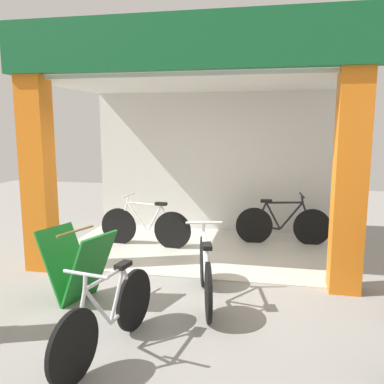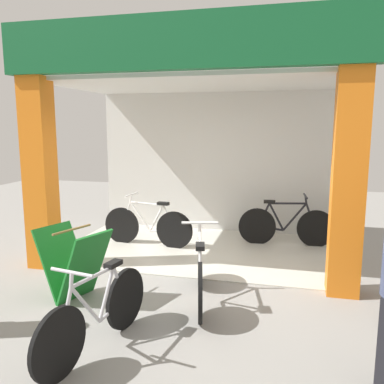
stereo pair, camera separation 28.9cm
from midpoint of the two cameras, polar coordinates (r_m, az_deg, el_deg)
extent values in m
plane|color=gray|center=(6.01, -2.75, -12.00)|extent=(17.61, 17.61, 0.00)
cube|color=beige|center=(7.30, -0.05, -7.96)|extent=(4.81, 2.82, 0.02)
cube|color=silver|center=(8.39, 1.84, 4.33)|extent=(4.81, 0.12, 2.89)
cube|color=orange|center=(6.54, -21.97, 2.18)|extent=(0.40, 0.36, 2.89)
cube|color=orange|center=(5.54, 19.83, 1.10)|extent=(0.40, 0.36, 2.89)
cube|color=#14592D|center=(5.54, -3.44, 20.31)|extent=(5.01, 0.20, 0.70)
cube|color=silver|center=(7.00, -0.06, 14.92)|extent=(4.81, 2.82, 0.06)
cylinder|color=black|center=(7.62, 7.63, -4.72)|extent=(0.68, 0.10, 0.68)
cylinder|color=black|center=(7.72, 15.46, -4.80)|extent=(0.68, 0.10, 0.68)
cylinder|color=black|center=(7.64, 9.48, -4.93)|extent=(0.46, 0.07, 0.09)
cylinder|color=black|center=(7.59, 10.24, -3.33)|extent=(0.30, 0.06, 0.51)
cylinder|color=black|center=(7.62, 12.69, -3.30)|extent=(0.42, 0.07, 0.53)
cylinder|color=black|center=(7.56, 11.76, -1.47)|extent=(0.65, 0.09, 0.05)
cylinder|color=black|center=(7.58, 8.54, -3.11)|extent=(0.23, 0.06, 0.46)
cylinder|color=black|center=(7.65, 14.76, -3.14)|extent=(0.21, 0.05, 0.47)
cylinder|color=black|center=(7.58, 14.15, -0.94)|extent=(0.06, 0.04, 0.14)
cylinder|color=black|center=(7.57, 14.09, -0.43)|extent=(0.07, 0.47, 0.03)
cube|color=black|center=(7.53, 9.30, -1.26)|extent=(0.21, 0.12, 0.05)
cylinder|color=black|center=(7.24, -3.91, -5.41)|extent=(0.68, 0.10, 0.68)
cylinder|color=black|center=(7.66, -11.31, -4.75)|extent=(0.68, 0.10, 0.68)
cylinder|color=white|center=(7.34, -5.72, -5.45)|extent=(0.46, 0.08, 0.09)
cylinder|color=white|center=(7.32, -6.44, -3.73)|extent=(0.30, 0.06, 0.51)
cylinder|color=white|center=(7.45, -8.75, -3.48)|extent=(0.42, 0.07, 0.53)
cylinder|color=white|center=(7.34, -7.86, -1.69)|extent=(0.65, 0.09, 0.05)
cylinder|color=white|center=(7.23, -4.78, -3.66)|extent=(0.23, 0.06, 0.46)
cylinder|color=white|center=(7.56, -10.66, -3.14)|extent=(0.21, 0.05, 0.47)
cylinder|color=white|center=(7.46, -10.08, -0.97)|extent=(0.06, 0.04, 0.14)
cylinder|color=white|center=(7.44, -10.02, -0.46)|extent=(0.07, 0.47, 0.03)
cube|color=black|center=(7.21, -5.51, -1.66)|extent=(0.21, 0.12, 0.05)
cylinder|color=black|center=(4.68, 0.48, -13.92)|extent=(0.20, 0.67, 0.68)
cylinder|color=black|center=(5.66, 0.03, -9.69)|extent=(0.20, 0.67, 0.68)
cylinder|color=white|center=(4.92, 0.36, -13.05)|extent=(0.14, 0.45, 0.09)
cylinder|color=white|center=(4.93, 0.32, -10.25)|extent=(0.10, 0.30, 0.51)
cylinder|color=white|center=(5.23, 0.18, -8.96)|extent=(0.13, 0.42, 0.53)
cylinder|color=white|center=(5.03, 0.23, -6.77)|extent=(0.19, 0.64, 0.05)
cylinder|color=white|center=(4.70, 0.42, -10.89)|extent=(0.09, 0.23, 0.46)
cylinder|color=white|center=(5.49, 0.07, -7.78)|extent=(0.08, 0.21, 0.47)
cylinder|color=white|center=(5.32, 0.11, -5.02)|extent=(0.05, 0.06, 0.14)
cylinder|color=white|center=(5.29, 0.11, -4.33)|extent=(0.47, 0.14, 0.03)
cube|color=black|center=(4.71, 0.38, -7.61)|extent=(0.15, 0.22, 0.05)
cylinder|color=black|center=(4.59, -9.93, -14.68)|extent=(0.17, 0.66, 0.66)
cylinder|color=black|center=(3.86, -18.47, -20.00)|extent=(0.17, 0.66, 0.66)
cylinder|color=silver|center=(4.42, -11.63, -16.09)|extent=(0.12, 0.44, 0.09)
cylinder|color=silver|center=(4.26, -12.44, -13.94)|extent=(0.09, 0.29, 0.50)
cylinder|color=silver|center=(4.03, -15.07, -15.37)|extent=(0.11, 0.41, 0.52)
cylinder|color=silver|center=(4.03, -14.11, -11.62)|extent=(0.15, 0.63, 0.05)
cylinder|color=silver|center=(4.42, -10.80, -12.66)|extent=(0.08, 0.22, 0.44)
cylinder|color=silver|center=(3.83, -17.62, -16.46)|extent=(0.07, 0.20, 0.46)
cylinder|color=silver|center=(3.78, -16.94, -12.00)|extent=(0.05, 0.06, 0.14)
cylinder|color=silver|center=(3.76, -16.89, -11.01)|extent=(0.46, 0.12, 0.03)
cube|color=black|center=(4.26, -11.58, -10.01)|extent=(0.14, 0.22, 0.05)
cube|color=#197226|center=(5.54, -18.72, -9.45)|extent=(0.60, 0.70, 0.91)
cube|color=#197226|center=(5.25, -15.78, -10.34)|extent=(0.60, 0.70, 0.91)
cylinder|color=olive|center=(5.26, -17.53, -5.25)|extent=(0.22, 0.57, 0.03)
camera|label=1|loc=(0.14, -91.30, -0.22)|focal=38.03mm
camera|label=2|loc=(0.14, 88.70, 0.22)|focal=38.03mm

